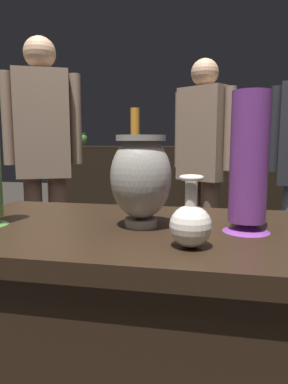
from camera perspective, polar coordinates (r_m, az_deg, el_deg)
display_plinth at (r=1.17m, az=0.47°, el=-24.89°), size 1.20×0.64×0.80m
back_display_shelf at (r=3.21m, az=7.65°, el=-1.50°), size 2.60×0.40×0.99m
vase_centerpiece at (r=0.98m, az=-0.51°, el=2.42°), size 0.17×0.17×0.26m
vase_left_accent at (r=0.81m, az=7.61°, el=-5.00°), size 0.10×0.10×0.17m
vase_right_accent at (r=0.96m, az=16.72°, el=4.08°), size 0.13×0.13×0.37m
shelf_vase_left at (r=3.25m, az=-1.45°, el=10.42°), size 0.10×0.10×0.35m
shelf_vase_far_left at (r=3.44m, az=-9.85°, el=8.51°), size 0.08×0.08×0.12m
shelf_vase_center at (r=3.09m, az=7.78°, el=9.04°), size 0.06×0.06×0.19m
shelf_vase_right at (r=3.20m, az=17.33°, el=8.45°), size 0.09×0.09×0.14m
visitor_center_back at (r=2.41m, az=9.54°, el=5.40°), size 0.40×0.33×1.57m
visitor_near_left at (r=2.26m, az=-16.02°, el=6.34°), size 0.43×0.30×1.65m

